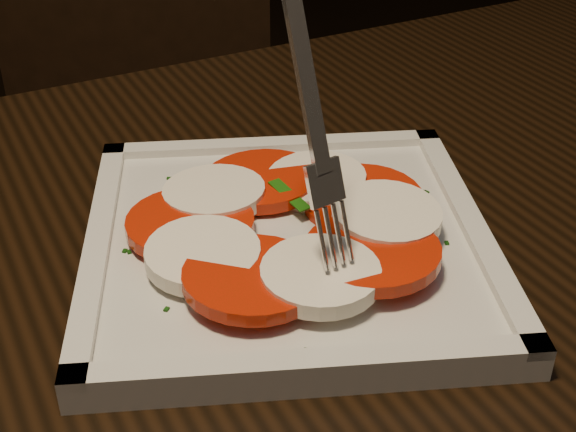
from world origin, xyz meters
TOP-DOWN VIEW (x-y plane):
  - table at (0.17, 0.28)m, footprint 1.20×0.80m
  - chair at (0.21, 1.05)m, footprint 0.54×0.54m
  - plate at (0.10, 0.34)m, footprint 0.33×0.33m
  - caprese_salad at (0.10, 0.34)m, footprint 0.21×0.21m
  - fork at (0.09, 0.32)m, footprint 0.04×0.07m

SIDE VIEW (x-z plane):
  - chair at x=0.21m, z-range 0.07..1.00m
  - table at x=0.17m, z-range 0.28..1.03m
  - plate at x=0.10m, z-range 0.75..0.76m
  - caprese_salad at x=0.10m, z-range 0.76..0.79m
  - fork at x=0.09m, z-range 0.79..0.97m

